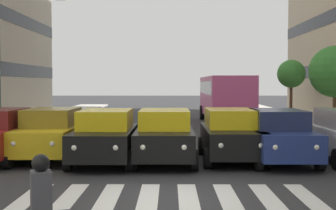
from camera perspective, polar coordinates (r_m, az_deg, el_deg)
ground_plane at (r=11.24m, az=0.04°, el=-10.74°), size 180.00×180.00×0.00m
crosswalk_markings at (r=11.24m, az=0.04°, el=-10.72°), size 6.75×2.80×0.01m
car_1 at (r=16.22m, az=12.77°, el=-3.52°), size 2.02×4.44×1.72m
car_2 at (r=16.34m, az=7.41°, el=-3.43°), size 2.02×4.44×1.72m
car_3 at (r=15.82m, az=-0.42°, el=-3.61°), size 2.02×4.44×1.72m
car_4 at (r=15.85m, az=-7.33°, el=-3.62°), size 2.02×4.44×1.72m
car_5 at (r=17.09m, az=-13.51°, el=-3.22°), size 2.02×4.44×1.72m
bus_behind_traffic at (r=31.59m, az=6.64°, el=1.24°), size 2.78×10.50×3.00m
street_lamp_right at (r=23.29m, az=-18.13°, el=7.05°), size 2.91×0.28×7.02m
street_tree_2 at (r=27.58m, az=18.96°, el=3.71°), size 2.78×2.78×4.45m
street_tree_3 at (r=34.76m, az=14.22°, el=3.53°), size 1.94×1.94×4.06m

